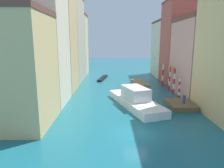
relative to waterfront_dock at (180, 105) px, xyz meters
name	(u,v)px	position (x,y,z in m)	size (l,w,h in m)	color
ground_plane	(122,85)	(-7.49, 15.93, -0.37)	(154.00, 154.00, 0.00)	#196070
building_left_0	(18,69)	(-20.40, -5.94, 6.10)	(6.95, 8.41, 12.92)	#DBB77A
building_left_1	(41,41)	(-20.40, 2.44, 9.17)	(6.95, 8.28, 19.07)	beige
building_left_2	(56,38)	(-20.40, 11.19, 9.71)	(6.95, 8.68, 20.14)	#DBB77A
building_left_3	(68,39)	(-20.40, 21.64, 9.71)	(6.95, 12.19, 20.13)	#BCB299
building_left_4	(75,45)	(-20.40, 31.85, 8.20)	(6.95, 7.76, 17.12)	beige
building_right_1	(198,56)	(5.41, 7.77, 6.51)	(6.95, 11.95, 13.73)	tan
building_right_2	(180,43)	(5.41, 18.22, 8.80)	(6.95, 8.61, 18.32)	#B25147
building_right_3	(167,49)	(5.41, 27.98, 7.09)	(6.95, 10.97, 14.89)	beige
waterfront_dock	(180,105)	(0.00, 0.00, 0.00)	(3.40, 5.02, 0.74)	brown
person_on_dock	(184,99)	(0.30, -0.60, 1.04)	(0.36, 0.36, 1.45)	#234C93
mooring_pole_0	(179,87)	(1.29, 4.51, 1.58)	(0.30, 0.30, 3.80)	red
mooring_pole_1	(174,80)	(1.32, 7.60, 2.22)	(0.37, 0.37, 5.07)	red
mooring_pole_2	(170,78)	(1.37, 10.61, 2.13)	(0.34, 0.34, 4.90)	red
mooring_pole_3	(169,77)	(1.45, 11.28, 2.20)	(0.31, 0.31, 5.04)	red
mooring_pole_4	(163,74)	(1.10, 14.79, 2.19)	(0.36, 0.36, 5.00)	red
vaporetto_white	(135,99)	(-6.50, 0.78, 0.62)	(7.65, 13.43, 2.85)	white
gondola_black	(103,78)	(-12.16, 23.43, -0.17)	(2.50, 8.60, 0.41)	black
motorboat_0	(140,84)	(-3.78, 15.27, 0.03)	(3.20, 7.69, 0.80)	olive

